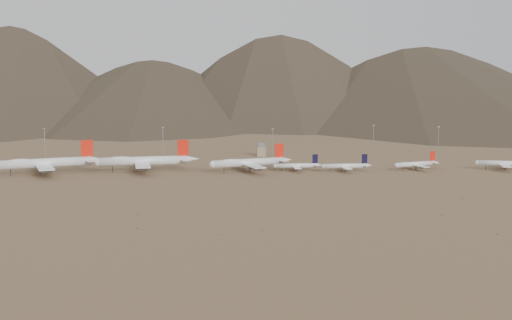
{
  "coord_description": "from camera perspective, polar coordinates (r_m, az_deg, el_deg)",
  "views": [
    {
      "loc": [
        -14.57,
        -444.68,
        71.61
      ],
      "look_at": [
        18.85,
        30.0,
        8.46
      ],
      "focal_mm": 45.0,
      "sensor_mm": 36.0,
      "label": 1
    }
  ],
  "objects": [
    {
      "name": "narrowbody_a",
      "position": [
        482.78,
        3.7,
        -0.5
      ],
      "size": [
        37.69,
        26.99,
        12.43
      ],
      "rotation": [
        0.0,
        0.0,
        0.04
      ],
      "color": "white",
      "rests_on": "ground"
    },
    {
      "name": "narrowbody_b",
      "position": [
        483.71,
        8.03,
        -0.53
      ],
      "size": [
        39.17,
        28.13,
        12.92
      ],
      "rotation": [
        0.0,
        0.0,
        0.06
      ],
      "color": "white",
      "rests_on": "ground"
    },
    {
      "name": "mast_far_east",
      "position": [
        604.11,
        15.9,
        1.82
      ],
      "size": [
        2.0,
        0.6,
        25.7
      ],
      "color": "gray",
      "rests_on": "ground"
    },
    {
      "name": "mast_west",
      "position": [
        579.44,
        -8.27,
        1.8
      ],
      "size": [
        2.0,
        0.6,
        25.7
      ],
      "color": "gray",
      "rests_on": "ground"
    },
    {
      "name": "mountain_ridge",
      "position": [
        1347.04,
        -3.46,
        10.88
      ],
      "size": [
        4400.0,
        1000.0,
        300.0
      ],
      "color": "#493B2C",
      "rests_on": "ground"
    },
    {
      "name": "widebody_east",
      "position": [
        479.02,
        -0.65,
        -0.21
      ],
      "size": [
        64.08,
        51.11,
        19.86
      ],
      "rotation": [
        0.0,
        0.0,
        0.34
      ],
      "color": "white",
      "rests_on": "ground"
    },
    {
      "name": "widebody_centre",
      "position": [
        486.25,
        -9.94,
        -0.08
      ],
      "size": [
        77.42,
        60.23,
        23.1
      ],
      "rotation": [
        0.0,
        0.0,
        0.14
      ],
      "color": "white",
      "rests_on": "ground"
    },
    {
      "name": "mast_east",
      "position": [
        607.58,
        10.4,
        2.01
      ],
      "size": [
        2.0,
        0.6,
        25.7
      ],
      "color": "gray",
      "rests_on": "ground"
    },
    {
      "name": "narrowbody_d",
      "position": [
        521.92,
        21.33,
        -0.29
      ],
      "size": [
        45.75,
        33.75,
        15.41
      ],
      "rotation": [
        0.0,
        0.0,
        -0.25
      ],
      "color": "white",
      "rests_on": "ground"
    },
    {
      "name": "desert_scrub",
      "position": [
        343.45,
        0.1,
        -4.42
      ],
      "size": [
        439.46,
        181.3,
        0.89
      ],
      "color": "olive",
      "rests_on": "ground"
    },
    {
      "name": "mast_centre",
      "position": [
        557.01,
        1.5,
        1.64
      ],
      "size": [
        2.0,
        0.6,
        25.7
      ],
      "color": "gray",
      "rests_on": "ground"
    },
    {
      "name": "control_tower",
      "position": [
        570.3,
        0.48,
        0.88
      ],
      "size": [
        8.0,
        8.0,
        12.0
      ],
      "color": "gray",
      "rests_on": "ground"
    },
    {
      "name": "mast_far_west",
      "position": [
        589.75,
        -18.27,
        1.59
      ],
      "size": [
        2.0,
        0.6,
        25.7
      ],
      "color": "gray",
      "rests_on": "ground"
    },
    {
      "name": "narrowbody_c",
      "position": [
        502.92,
        14.1,
        -0.35
      ],
      "size": [
        39.48,
        29.46,
        13.57
      ],
      "rotation": [
        0.0,
        0.0,
        0.34
      ],
      "color": "white",
      "rests_on": "ground"
    },
    {
      "name": "ground",
      "position": [
        450.65,
        -2.12,
        -1.59
      ],
      "size": [
        3000.0,
        3000.0,
        0.0
      ],
      "primitive_type": "plane",
      "color": "olive",
      "rests_on": "ground"
    },
    {
      "name": "widebody_west",
      "position": [
        490.77,
        -18.25,
        -0.25
      ],
      "size": [
        76.47,
        61.0,
        23.72
      ],
      "rotation": [
        0.0,
        0.0,
        0.34
      ],
      "color": "white",
      "rests_on": "ground"
    }
  ]
}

